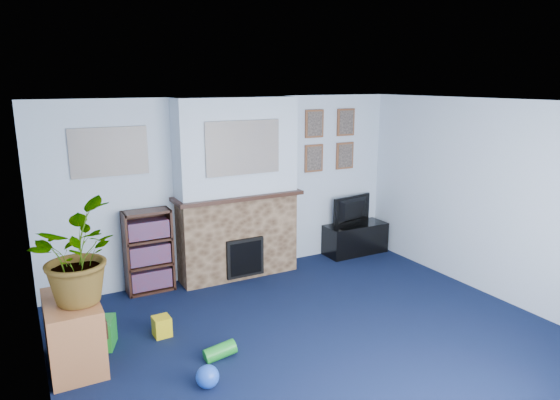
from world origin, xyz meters
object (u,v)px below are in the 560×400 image
television (355,210)px  tv_stand (355,239)px  bookshelf (149,253)px  sideboard (73,330)px

television → tv_stand: bearing=80.5°
tv_stand → bookshelf: bearing=178.6°
television → sideboard: 4.40m
tv_stand → television: size_ratio=1.31×
tv_stand → sideboard: 4.39m
tv_stand → television: television is taller
sideboard → television: bearing=17.4°
tv_stand → bookshelf: 3.16m
sideboard → tv_stand: bearing=17.1°
bookshelf → television: bearing=-1.0°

